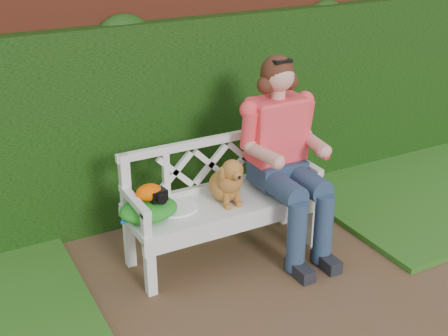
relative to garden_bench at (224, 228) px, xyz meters
name	(u,v)px	position (x,y,z in m)	size (l,w,h in m)	color
ground	(280,311)	(0.00, -0.82, -0.24)	(60.00, 60.00, 0.00)	brown
brick_wall	(164,86)	(0.00, 1.08, 0.86)	(10.00, 0.30, 2.20)	maroon
ivy_hedge	(176,121)	(0.00, 0.86, 0.61)	(10.00, 0.18, 1.70)	#235812
grass_right	(436,185)	(2.40, 0.08, -0.21)	(2.60, 2.00, 0.05)	#325B22
garden_bench	(224,228)	(0.00, 0.00, 0.00)	(1.58, 0.60, 0.48)	white
seated_woman	(280,153)	(0.48, -0.02, 0.55)	(0.66, 0.89, 1.57)	#EE556C
dog	(226,179)	(0.01, -0.02, 0.43)	(0.25, 0.34, 0.38)	brown
tennis_racket	(174,210)	(-0.41, 0.02, 0.26)	(0.63, 0.26, 0.03)	white
green_bag	(149,209)	(-0.60, 0.01, 0.31)	(0.42, 0.33, 0.14)	green
camera_item	(158,195)	(-0.54, -0.02, 0.42)	(0.12, 0.09, 0.08)	black
baseball_glove	(149,192)	(-0.60, 0.01, 0.45)	(0.19, 0.14, 0.12)	#EC5100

